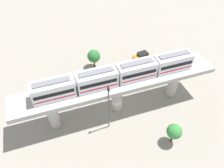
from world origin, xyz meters
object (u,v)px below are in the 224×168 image
Objects in this scene: train at (117,75)px; signal_post at (109,107)px; tree_near_viaduct at (94,56)px; parked_car_blue at (54,92)px; parked_car_orange at (142,56)px; tree_mid_lot at (174,132)px.

signal_post is at bearing -37.61° from train.
tree_near_viaduct is (-13.54, -0.50, -5.68)m from train.
tree_near_viaduct is (-5.99, 10.17, 2.27)m from parked_car_blue.
parked_car_orange is (-12.67, 11.21, -7.94)m from train.
train reaches higher than tree_mid_lot.
train is at bearing 2.10° from tree_near_viaduct.
train is at bearing 142.39° from signal_post.
parked_car_orange is at bearing 113.33° from parked_car_blue.
train is 12.94m from tree_mid_lot.
tree_mid_lot reaches higher than parked_car_blue.
train is 6.57× the size of tree_mid_lot.
tree_mid_lot is at bearing 33.07° from train.
parked_car_blue is 24.30m from tree_mid_lot.
signal_post is at bearing -125.17° from tree_mid_lot.
parked_car_blue is at bearing -143.69° from signal_post.
tree_mid_lot is at bearing 16.33° from tree_near_viaduct.
parked_car_blue is 12.02m from tree_near_viaduct.
tree_near_viaduct reaches higher than parked_car_blue.
train is at bearing 64.86° from parked_car_blue.
parked_car_orange is 22.47m from parked_car_blue.
signal_post is (10.95, 8.05, 4.65)m from parked_car_blue.
parked_car_blue is (-7.55, -10.67, -7.94)m from train.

